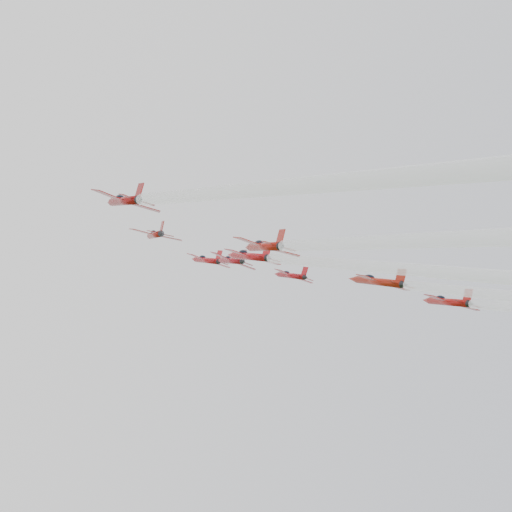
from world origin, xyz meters
name	(u,v)px	position (x,y,z in m)	size (l,w,h in m)	color
jet_lead	(206,260)	(1.88, 27.38, 168.25)	(10.18, 12.92, 8.58)	#B01016
jet_row2_left	(155,235)	(-15.55, 10.36, 157.65)	(9.48, 12.04, 8.00)	maroon
jet_row2_center	(231,260)	(1.49, 14.74, 160.38)	(9.66, 12.27, 8.15)	maroon
jet_row2_right	(291,275)	(11.61, 9.74, 157.26)	(8.52, 10.82, 7.19)	#A50F17
jet_center	(451,260)	(-2.01, -43.00, 124.36)	(10.63, 98.78, 62.22)	#AF1015
jet_rear_farleft	(278,160)	(-28.64, -54.07, 117.47)	(9.41, 87.46, 55.09)	maroon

